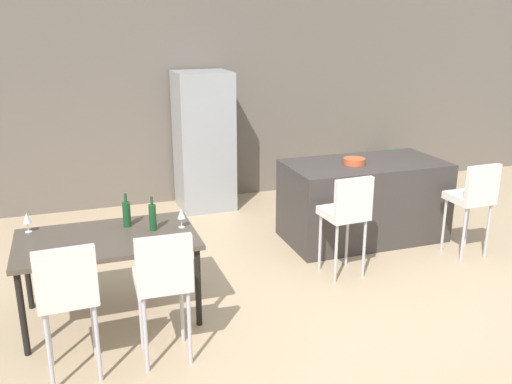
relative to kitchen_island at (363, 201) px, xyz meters
The scene contains 15 objects.
ground_plane 1.18m from the kitchen_island, 129.38° to the right, with size 10.00×10.00×0.00m, color tan.
back_wall 2.48m from the kitchen_island, 107.68° to the left, with size 10.00×0.12×2.90m, color #665B51.
kitchen_island is the anchor object (origin of this frame).
bar_chair_left 1.12m from the kitchen_island, 128.61° to the right, with size 0.42×0.42×1.05m.
bar_chair_middle 1.21m from the kitchen_island, 45.88° to the right, with size 0.41×0.41×1.05m.
dining_table 3.10m from the kitchen_island, 162.95° to the right, with size 1.48×0.89×0.74m.
dining_chair_near 3.72m from the kitchen_island, 152.47° to the right, with size 0.42×0.42×1.05m.
dining_chair_far 3.15m from the kitchen_island, 146.89° to the right, with size 0.41×0.41×1.05m.
wine_bottle_corner 2.74m from the kitchen_island, 161.23° to the right, with size 0.06×0.06×0.30m.
wine_bottle_end 2.88m from the kitchen_island, 165.69° to the right, with size 0.07×0.07×0.30m.
wine_glass_left 2.51m from the kitchen_island, 159.07° to the right, with size 0.07×0.07×0.17m.
wine_glass_middle 3.65m from the kitchen_island, behind, with size 0.07×0.07×0.17m.
refrigerator 2.31m from the kitchen_island, 130.39° to the left, with size 0.72×0.68×1.84m, color #939699.
fruit_bowl 0.52m from the kitchen_island, 167.34° to the right, with size 0.24×0.24×0.07m, color #C6512D.
potted_plant 2.29m from the kitchen_island, 48.73° to the left, with size 0.40×0.40×0.60m.
Camera 1 is at (-2.49, -4.52, 2.47)m, focal length 38.74 mm.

